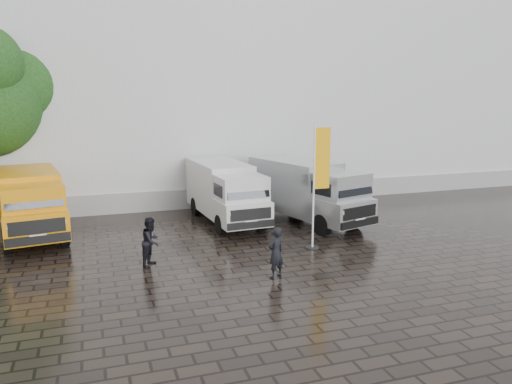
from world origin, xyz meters
The scene contains 10 objects.
ground centered at (0.00, 0.00, 0.00)m, with size 120.00×120.00×0.00m, color black.
exhibition_hall centered at (2.00, 16.00, 6.00)m, with size 44.00×16.00×12.00m, color silver.
hall_plinth centered at (2.00, 7.95, 0.50)m, with size 44.00×0.15×1.00m, color gray.
van_yellow centered at (-8.99, 4.74, 1.34)m, with size 2.23×5.80×2.68m, color orange, non-canonical shape.
van_white centered at (-0.85, 4.70, 1.33)m, with size 2.05×6.14×2.66m, color silver, non-canonical shape.
van_silver centered at (2.67, 3.49, 1.39)m, with size 2.13×6.40×2.77m, color #B5B8BA, non-canonical shape.
flagpole centered at (1.43, -0.17, 2.64)m, with size 0.88×0.50×4.75m.
wheelie_bin centered at (5.80, 7.57, 0.51)m, with size 0.62×0.62×1.02m, color black.
person_front centered at (-1.20, -2.68, 0.83)m, with size 0.61×0.40×1.66m, color black.
person_tent centered at (-4.79, -0.19, 0.84)m, with size 0.81×0.63×1.67m, color black.
Camera 1 is at (-6.59, -16.79, 5.72)m, focal length 35.00 mm.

